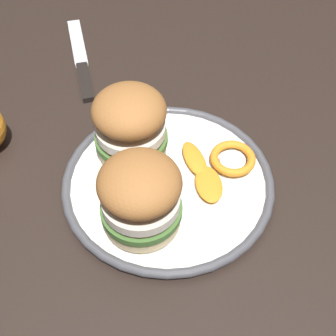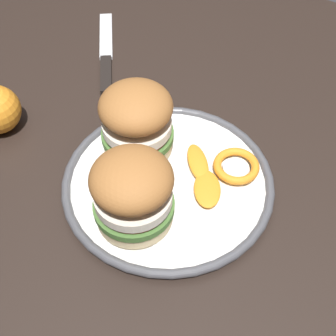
{
  "view_description": "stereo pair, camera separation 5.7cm",
  "coord_description": "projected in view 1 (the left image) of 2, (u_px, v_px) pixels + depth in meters",
  "views": [
    {
      "loc": [
        -0.14,
        0.41,
        1.26
      ],
      "look_at": [
        0.01,
        0.06,
        0.79
      ],
      "focal_mm": 51.01,
      "sensor_mm": 36.0,
      "label": 1
    },
    {
      "loc": [
        -0.19,
        0.39,
        1.26
      ],
      "look_at": [
        0.01,
        0.06,
        0.79
      ],
      "focal_mm": 51.01,
      "sensor_mm": 36.0,
      "label": 2
    }
  ],
  "objects": [
    {
      "name": "dining_table",
      "position": [
        187.0,
        199.0,
        0.75
      ],
      "size": [
        1.27,
        0.99,
        0.75
      ],
      "color": "black",
      "rests_on": "ground"
    },
    {
      "name": "dinner_plate",
      "position": [
        168.0,
        183.0,
        0.63
      ],
      "size": [
        0.28,
        0.28,
        0.02
      ],
      "color": "white",
      "rests_on": "dining_table"
    },
    {
      "name": "sandwich_half_left",
      "position": [
        140.0,
        195.0,
        0.55
      ],
      "size": [
        0.13,
        0.13,
        0.1
      ],
      "color": "beige",
      "rests_on": "dinner_plate"
    },
    {
      "name": "sandwich_half_right",
      "position": [
        130.0,
        123.0,
        0.62
      ],
      "size": [
        0.13,
        0.13,
        0.1
      ],
      "color": "beige",
      "rests_on": "dinner_plate"
    },
    {
      "name": "orange_peel_curled",
      "position": [
        233.0,
        158.0,
        0.64
      ],
      "size": [
        0.07,
        0.07,
        0.01
      ],
      "color": "orange",
      "rests_on": "dinner_plate"
    },
    {
      "name": "orange_peel_strip_long",
      "position": [
        195.0,
        159.0,
        0.64
      ],
      "size": [
        0.06,
        0.07,
        0.01
      ],
      "color": "orange",
      "rests_on": "dinner_plate"
    },
    {
      "name": "orange_peel_strip_short",
      "position": [
        209.0,
        184.0,
        0.62
      ],
      "size": [
        0.06,
        0.07,
        0.01
      ],
      "color": "orange",
      "rests_on": "dinner_plate"
    },
    {
      "name": "table_knife",
      "position": [
        82.0,
        64.0,
        0.8
      ],
      "size": [
        0.15,
        0.19,
        0.01
      ],
      "color": "silver",
      "rests_on": "dining_table"
    }
  ]
}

